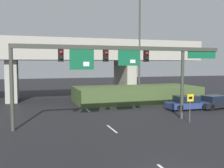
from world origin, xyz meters
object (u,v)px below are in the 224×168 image
signal_gantry (119,60)px  highway_light_pole_near (140,34)px  parked_sedan_near_right (187,103)px  parked_sedan_mid_right (215,102)px  speed_limit_sign (190,104)px

signal_gantry → highway_light_pole_near: 15.64m
signal_gantry → parked_sedan_near_right: size_ratio=3.72×
parked_sedan_near_right → parked_sedan_mid_right: size_ratio=1.03×
highway_light_pole_near → parked_sedan_mid_right: size_ratio=3.73×
parked_sedan_near_right → speed_limit_sign: bearing=-117.9°
parked_sedan_near_right → parked_sedan_mid_right: bearing=-1.5°
speed_limit_sign → parked_sedan_near_right: bearing=58.0°
signal_gantry → highway_light_pole_near: highway_light_pole_near is taller
signal_gantry → highway_light_pole_near: (7.55, 13.16, 3.78)m
highway_light_pole_near → parked_sedan_mid_right: highway_light_pole_near is taller
highway_light_pole_near → parked_sedan_mid_right: (4.81, -9.53, -8.28)m
parked_sedan_near_right → parked_sedan_mid_right: parked_sedan_near_right is taller
highway_light_pole_near → signal_gantry: bearing=-119.8°
parked_sedan_mid_right → parked_sedan_near_right: bearing=166.4°
signal_gantry → speed_limit_sign: 6.85m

